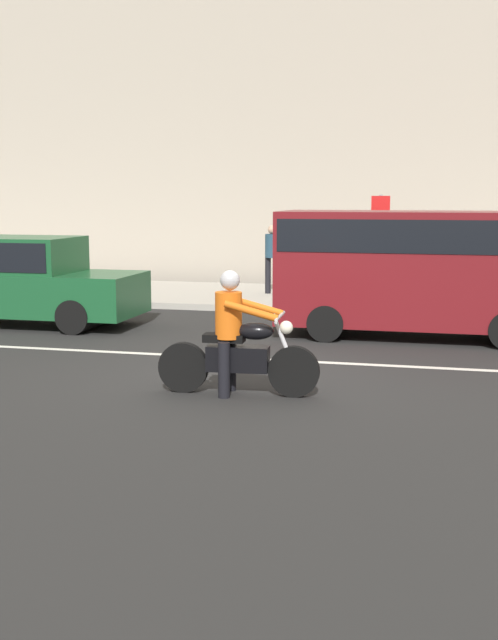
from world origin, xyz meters
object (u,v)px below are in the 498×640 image
object	(u,v)px
parked_sedan_forest_green	(19,280)
street_sign_post	(380,234)
parked_van_maroon	(418,264)
motorcycle_with_rider_orange_stripe	(237,344)
pedestrian_bystander	(272,254)

from	to	relation	value
parked_sedan_forest_green	street_sign_post	distance (m)	8.47
parked_van_maroon	street_sign_post	distance (m)	5.03
street_sign_post	parked_sedan_forest_green	bearing A→B (deg)	-140.85
parked_van_maroon	parked_sedan_forest_green	distance (m)	7.65
parked_van_maroon	street_sign_post	bearing A→B (deg)	102.38
motorcycle_with_rider_orange_stripe	parked_sedan_forest_green	bearing A→B (deg)	141.47
street_sign_post	pedestrian_bystander	size ratio (longest dim) A/B	1.44
motorcycle_with_rider_orange_stripe	parked_van_maroon	size ratio (longest dim) A/B	0.43
parked_van_maroon	street_sign_post	size ratio (longest dim) A/B	2.04
street_sign_post	pedestrian_bystander	world-z (taller)	street_sign_post
pedestrian_bystander	motorcycle_with_rider_orange_stripe	bearing A→B (deg)	-80.51
parked_van_maroon	motorcycle_with_rider_orange_stripe	bearing A→B (deg)	-112.98
parked_sedan_forest_green	parked_van_maroon	bearing A→B (deg)	3.22
parked_van_maroon	street_sign_post	world-z (taller)	street_sign_post
motorcycle_with_rider_orange_stripe	parked_sedan_forest_green	size ratio (longest dim) A/B	0.45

